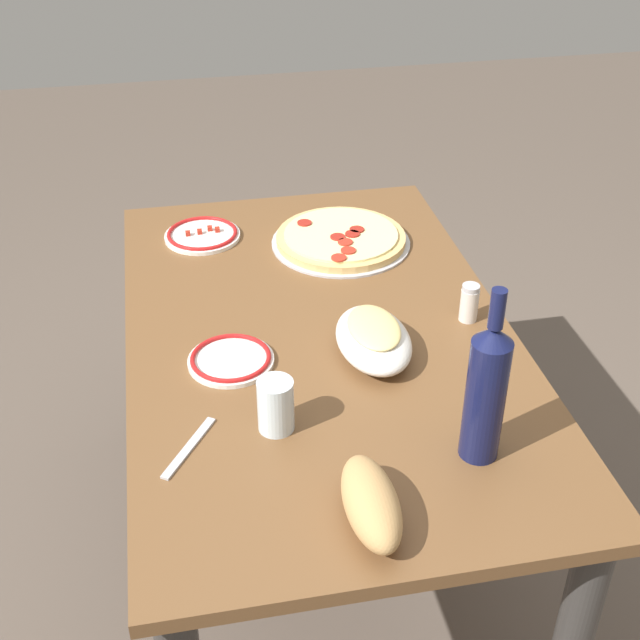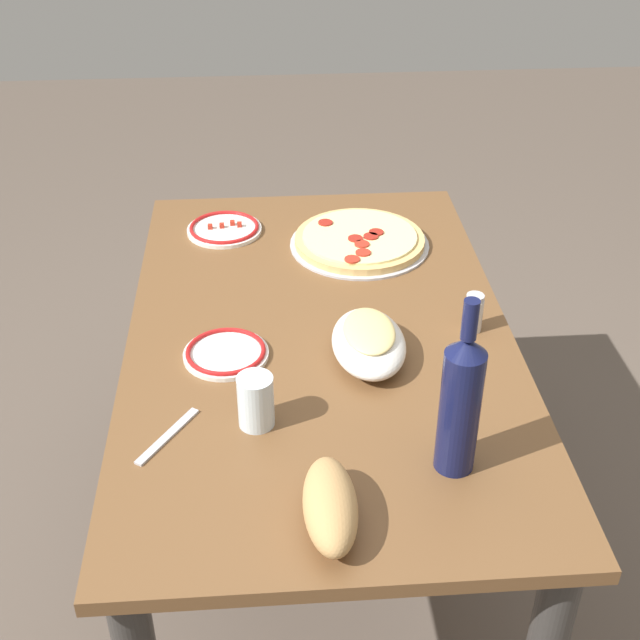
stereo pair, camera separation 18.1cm
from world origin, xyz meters
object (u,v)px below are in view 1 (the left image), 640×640
(bread_loaf, at_px, (371,503))
(baked_pasta_dish, at_px, (374,337))
(wine_bottle, at_px, (486,390))
(pepperoni_pizza, at_px, (341,239))
(water_glass, at_px, (276,405))
(dining_table, at_px, (320,375))
(side_plate_near, at_px, (202,235))
(side_plate_far, at_px, (231,359))
(spice_shaker, at_px, (469,303))

(bread_loaf, bearing_deg, baked_pasta_dish, 165.45)
(wine_bottle, height_order, bread_loaf, wine_bottle)
(pepperoni_pizza, xyz_separation_m, baked_pasta_dish, (0.47, -0.03, 0.03))
(baked_pasta_dish, height_order, water_glass, water_glass)
(pepperoni_pizza, relative_size, wine_bottle, 1.03)
(dining_table, xyz_separation_m, bread_loaf, (0.55, -0.02, 0.16))
(baked_pasta_dish, relative_size, bread_loaf, 1.15)
(side_plate_near, xyz_separation_m, bread_loaf, (1.02, 0.19, 0.03))
(dining_table, distance_m, water_glass, 0.36)
(wine_bottle, distance_m, side_plate_near, 1.00)
(side_plate_far, height_order, spice_shaker, spice_shaker)
(wine_bottle, xyz_separation_m, spice_shaker, (-0.41, 0.12, -0.10))
(side_plate_far, xyz_separation_m, spice_shaker, (-0.06, 0.53, 0.03))
(dining_table, height_order, side_plate_near, side_plate_near)
(water_glass, bearing_deg, baked_pasta_dish, 129.68)
(bread_loaf, bearing_deg, pepperoni_pizza, 170.70)
(side_plate_near, height_order, side_plate_far, side_plate_near)
(pepperoni_pizza, height_order, water_glass, water_glass)
(water_glass, bearing_deg, pepperoni_pizza, 158.25)
(side_plate_near, bearing_deg, pepperoni_pizza, 73.62)
(dining_table, bearing_deg, side_plate_far, -69.33)
(water_glass, height_order, bread_loaf, water_glass)
(baked_pasta_dish, xyz_separation_m, side_plate_near, (-0.57, -0.31, -0.03))
(spice_shaker, bearing_deg, pepperoni_pizza, -152.93)
(pepperoni_pizza, xyz_separation_m, wine_bottle, (0.80, 0.08, 0.13))
(wine_bottle, relative_size, bread_loaf, 1.63)
(baked_pasta_dish, xyz_separation_m, wine_bottle, (0.33, 0.11, 0.10))
(bread_loaf, bearing_deg, wine_bottle, 117.83)
(baked_pasta_dish, relative_size, side_plate_near, 1.24)
(dining_table, height_order, side_plate_far, side_plate_far)
(pepperoni_pizza, relative_size, bread_loaf, 1.68)
(water_glass, bearing_deg, side_plate_near, -174.39)
(water_glass, xyz_separation_m, spice_shaker, (-0.28, 0.47, -0.01))
(side_plate_far, distance_m, bread_loaf, 0.50)
(pepperoni_pizza, xyz_separation_m, bread_loaf, (0.92, -0.15, 0.03))
(dining_table, distance_m, wine_bottle, 0.54)
(spice_shaker, bearing_deg, side_plate_far, -83.51)
(pepperoni_pizza, height_order, bread_loaf, bread_loaf)
(wine_bottle, bearing_deg, baked_pasta_dish, -161.40)
(bread_loaf, height_order, spice_shaker, spice_shaker)
(baked_pasta_dish, bearing_deg, wine_bottle, 18.60)
(water_glass, relative_size, spice_shaker, 1.21)
(pepperoni_pizza, relative_size, spice_shaker, 4.03)
(bread_loaf, bearing_deg, spice_shaker, 146.52)
(dining_table, relative_size, side_plate_far, 7.67)
(dining_table, distance_m, side_plate_near, 0.54)
(dining_table, height_order, wine_bottle, wine_bottle)
(side_plate_far, bearing_deg, pepperoni_pizza, 144.07)
(pepperoni_pizza, bearing_deg, wine_bottle, 5.35)
(side_plate_near, bearing_deg, wine_bottle, 24.77)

